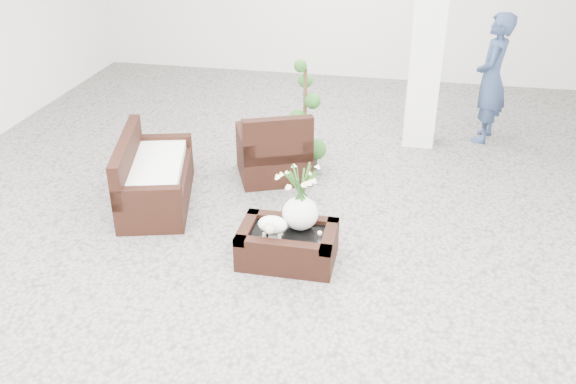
% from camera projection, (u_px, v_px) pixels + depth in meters
% --- Properties ---
extents(ground, '(11.00, 11.00, 0.00)m').
position_uv_depth(ground, '(290.00, 242.00, 6.26)').
color(ground, gray).
rests_on(ground, ground).
extents(column, '(0.40, 0.40, 3.50)m').
position_uv_depth(column, '(431.00, 11.00, 7.64)').
color(column, white).
rests_on(column, ground).
extents(coffee_table, '(0.90, 0.60, 0.31)m').
position_uv_depth(coffee_table, '(288.00, 246.00, 5.91)').
color(coffee_table, black).
rests_on(coffee_table, ground).
extents(sheep_figurine, '(0.28, 0.23, 0.21)m').
position_uv_depth(sheep_figurine, '(273.00, 226.00, 5.72)').
color(sheep_figurine, white).
rests_on(sheep_figurine, coffee_table).
extents(planter_narcissus, '(0.44, 0.44, 0.80)m').
position_uv_depth(planter_narcissus, '(301.00, 190.00, 5.71)').
color(planter_narcissus, white).
rests_on(planter_narcissus, coffee_table).
extents(tealight, '(0.04, 0.04, 0.03)m').
position_uv_depth(tealight, '(320.00, 233.00, 5.79)').
color(tealight, white).
rests_on(tealight, coffee_table).
extents(armchair, '(1.04, 1.02, 0.86)m').
position_uv_depth(armchair, '(273.00, 143.00, 7.38)').
color(armchair, black).
rests_on(armchair, ground).
extents(loveseat, '(1.04, 1.57, 0.77)m').
position_uv_depth(loveseat, '(155.00, 171.00, 6.81)').
color(loveseat, black).
rests_on(loveseat, ground).
extents(topiary, '(0.36, 0.36, 1.35)m').
position_uv_depth(topiary, '(305.00, 117.00, 7.43)').
color(topiary, '#1F4C18').
rests_on(topiary, ground).
extents(shopper, '(0.56, 0.71, 1.71)m').
position_uv_depth(shopper, '(491.00, 79.00, 8.15)').
color(shopper, navy).
rests_on(shopper, ground).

